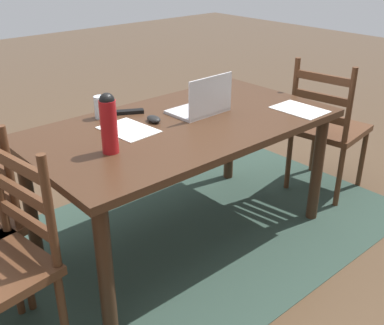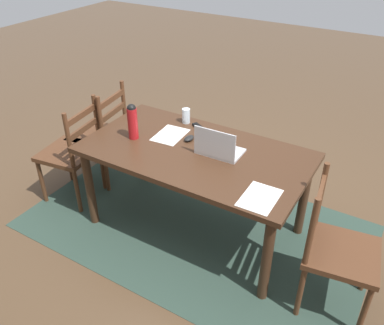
{
  "view_description": "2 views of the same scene",
  "coord_description": "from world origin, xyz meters",
  "views": [
    {
      "loc": [
        1.53,
        1.8,
        1.62
      ],
      "look_at": [
        -0.06,
        0.01,
        0.48
      ],
      "focal_mm": 43.46,
      "sensor_mm": 36.0,
      "label": 1
    },
    {
      "loc": [
        -1.3,
        2.22,
        2.27
      ],
      "look_at": [
        0.12,
        -0.15,
        0.51
      ],
      "focal_mm": 37.82,
      "sensor_mm": 36.0,
      "label": 2
    }
  ],
  "objects": [
    {
      "name": "chair_left_far",
      "position": [
        -1.13,
        0.19,
        0.46
      ],
      "size": [
        0.5,
        0.5,
        0.95
      ],
      "color": "#56331E",
      "rests_on": "ground"
    },
    {
      "name": "ground_plane",
      "position": [
        0.0,
        0.0,
        0.0
      ],
      "size": [
        14.0,
        14.0,
        0.0
      ],
      "primitive_type": "plane",
      "color": "brown"
    },
    {
      "name": "drinking_glass",
      "position": [
        0.3,
        -0.36,
        0.8
      ],
      "size": [
        0.07,
        0.07,
        0.12
      ],
      "primitive_type": "cylinder",
      "color": "silver",
      "rests_on": "dining_table"
    },
    {
      "name": "area_rug",
      "position": [
        0.0,
        0.0,
        0.0
      ],
      "size": [
        2.74,
        1.62,
        0.01
      ],
      "primitive_type": "cube",
      "color": "#2D4238",
      "rests_on": "ground"
    },
    {
      "name": "paper_stack_right",
      "position": [
        -0.64,
        0.29,
        0.74
      ],
      "size": [
        0.21,
        0.3,
        0.0
      ],
      "primitive_type": "cube",
      "rotation": [
        0.0,
        0.0,
        0.01
      ],
      "color": "white",
      "rests_on": "dining_table"
    },
    {
      "name": "laptop",
      "position": [
        -0.17,
        -0.03,
        0.8
      ],
      "size": [
        0.32,
        0.23,
        0.23
      ],
      "color": "silver",
      "rests_on": "dining_table"
    },
    {
      "name": "dining_table",
      "position": [
        0.0,
        0.0,
        0.65
      ],
      "size": [
        1.68,
        0.92,
        0.74
      ],
      "color": "#422819",
      "rests_on": "ground"
    },
    {
      "name": "tv_remote",
      "position": [
        0.14,
        -0.31,
        0.75
      ],
      "size": [
        0.17,
        0.12,
        0.02
      ],
      "primitive_type": "cube",
      "rotation": [
        0.0,
        0.0,
        1.07
      ],
      "color": "black",
      "rests_on": "dining_table"
    },
    {
      "name": "computer_mouse",
      "position": [
        0.12,
        -0.11,
        0.76
      ],
      "size": [
        0.07,
        0.1,
        0.03
      ],
      "primitive_type": "ellipsoid",
      "rotation": [
        0.0,
        0.0,
        -0.07
      ],
      "color": "black",
      "rests_on": "dining_table"
    },
    {
      "name": "paper_stack_left",
      "position": [
        0.29,
        -0.1,
        0.74
      ],
      "size": [
        0.23,
        0.31,
        0.0
      ],
      "primitive_type": "cube",
      "rotation": [
        0.0,
        0.0,
        0.08
      ],
      "color": "white",
      "rests_on": "dining_table"
    },
    {
      "name": "water_bottle",
      "position": [
        0.51,
        0.08,
        0.89
      ],
      "size": [
        0.08,
        0.08,
        0.28
      ],
      "color": "red",
      "rests_on": "dining_table"
    }
  ]
}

